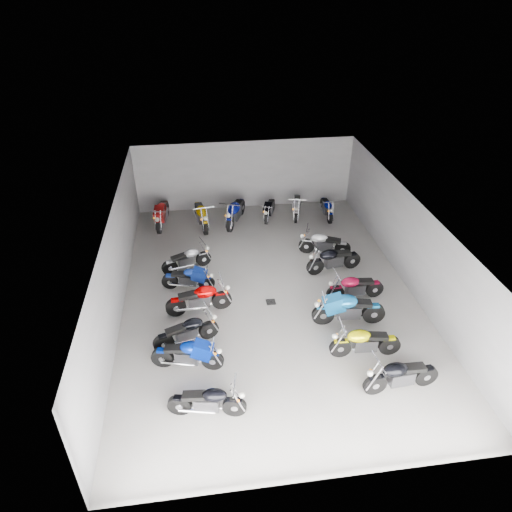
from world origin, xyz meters
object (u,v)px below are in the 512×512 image
Objects in this scene: motorcycle_right_f at (324,243)px; motorcycle_right_a at (401,375)px; motorcycle_left_d at (200,299)px; motorcycle_back_a at (162,213)px; motorcycle_left_b at (188,354)px; motorcycle_left_c at (187,332)px; motorcycle_back_b at (201,215)px; motorcycle_back_f at (327,208)px; motorcycle_back_c at (235,212)px; motorcycle_back_e at (297,206)px; motorcycle_left_e at (189,278)px; drain_grate at (271,302)px; motorcycle_right_c at (348,309)px; motorcycle_left_f at (187,259)px; motorcycle_right_d at (355,287)px; motorcycle_left_a at (208,401)px; motorcycle_right_b at (365,342)px; motorcycle_right_e at (333,259)px; motorcycle_back_d at (270,209)px.

motorcycle_right_a is at bearing -160.37° from motorcycle_right_f.
motorcycle_left_d is 0.95× the size of motorcycle_back_a.
motorcycle_left_b is 0.97m from motorcycle_left_c.
motorcycle_back_b is 5.70m from motorcycle_back_f.
motorcycle_back_c is 1.09× the size of motorcycle_back_e.
motorcycle_back_f is (5.96, 6.09, -0.07)m from motorcycle_left_d.
motorcycle_left_e is at bearing 110.61° from motorcycle_back_a.
motorcycle_left_e is (-2.76, 1.14, 0.45)m from drain_grate.
motorcycle_left_c is 0.85× the size of motorcycle_right_c.
motorcycle_left_f is 7.25m from motorcycle_back_f.
motorcycle_right_d is at bearing 88.00° from motorcycle_left_c.
motorcycle_right_c is (2.24, -1.39, 0.56)m from drain_grate.
motorcycle_back_f is (6.35, 3.51, -0.01)m from motorcycle_left_f.
motorcycle_left_c is 9.37m from motorcycle_back_e.
motorcycle_left_b is 6.20m from motorcycle_right_d.
motorcycle_right_f reaches higher than motorcycle_back_f.
motorcycle_right_b is (4.64, 1.51, 0.02)m from motorcycle_left_a.
motorcycle_right_f is at bearing 0.52° from motorcycle_right_b.
motorcycle_back_b reaches higher than motorcycle_left_a.
motorcycle_right_e is 1.08× the size of motorcycle_right_f.
drain_grate is 7.28m from motorcycle_back_a.
motorcycle_left_b is 8.48m from motorcycle_back_b.
motorcycle_left_a reaches higher than motorcycle_back_f.
motorcycle_right_c reaches higher than motorcycle_left_f.
motorcycle_left_c is 7.01m from motorcycle_right_f.
drain_grate is 6.27m from motorcycle_back_d.
motorcycle_back_f is (0.94, 4.35, -0.06)m from motorcycle_right_e.
motorcycle_right_f is at bearing 114.12° from motorcycle_left_d.
motorcycle_left_d is 0.94× the size of motorcycle_right_c.
motorcycle_back_b is (-4.44, 8.65, 0.05)m from motorcycle_right_b.
motorcycle_back_e is at bearing 130.74° from motorcycle_left_c.
motorcycle_back_d is at bearing 116.17° from motorcycle_left_f.
motorcycle_right_b is 4.42m from motorcycle_right_e.
motorcycle_right_f is (4.92, 7.13, 0.01)m from motorcycle_left_a.
motorcycle_right_b is at bearing 99.96° from motorcycle_left_b.
motorcycle_left_e is 7.10m from motorcycle_back_e.
motorcycle_left_f is at bearing 111.61° from motorcycle_right_f.
motorcycle_right_c is 7.68m from motorcycle_back_d.
motorcycle_left_b is (-0.47, 1.71, 0.02)m from motorcycle_left_a.
drain_grate is 3.72m from motorcycle_left_f.
motorcycle_left_b is 0.98× the size of motorcycle_right_b.
motorcycle_right_a is at bearing -56.30° from drain_grate.
motorcycle_back_e is at bearing -1.00° from motorcycle_right_a.
motorcycle_right_c reaches higher than motorcycle_right_d.
motorcycle_back_a is 6.07m from motorcycle_back_e.
motorcycle_left_d is at bearing 78.36° from motorcycle_back_b.
motorcycle_right_a reaches higher than motorcycle_right_d.
motorcycle_right_f is 4.46m from motorcycle_back_c.
motorcycle_left_b is 10.68m from motorcycle_back_f.
motorcycle_right_e is at bearing 102.64° from motorcycle_left_d.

